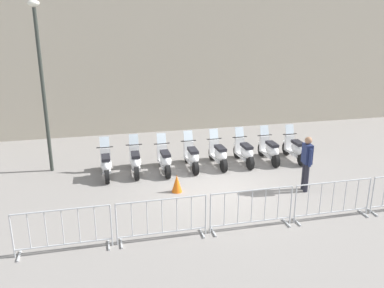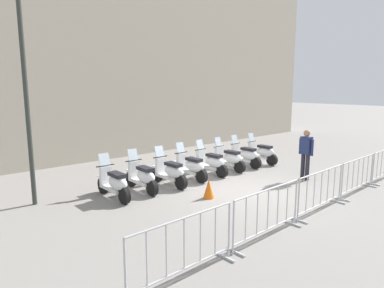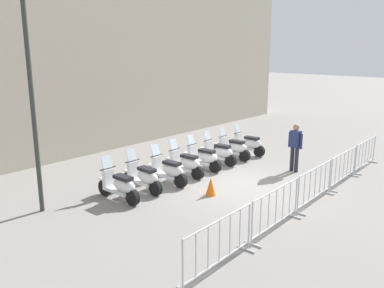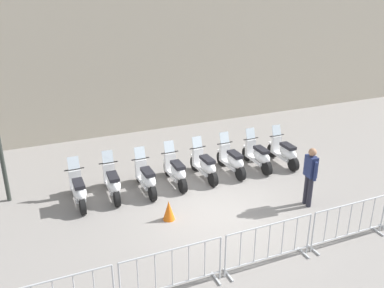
# 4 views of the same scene
# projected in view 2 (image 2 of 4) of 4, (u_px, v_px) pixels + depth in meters

# --- Properties ---
(ground_plane) EXTENTS (120.00, 120.00, 0.00)m
(ground_plane) POSITION_uv_depth(u_px,v_px,m) (247.00, 190.00, 10.03)
(ground_plane) COLOR gray
(building_facade) EXTENTS (27.94, 7.70, 12.16)m
(building_facade) POSITION_uv_depth(u_px,v_px,m) (110.00, 25.00, 15.13)
(building_facade) COLOR #B2A893
(building_facade) RESTS_ON ground
(motorcycle_0) EXTENTS (0.67, 1.72, 1.24)m
(motorcycle_0) POSITION_uv_depth(u_px,v_px,m) (114.00, 183.00, 9.17)
(motorcycle_0) COLOR black
(motorcycle_0) RESTS_ON ground
(motorcycle_1) EXTENTS (0.63, 1.72, 1.24)m
(motorcycle_1) POSITION_uv_depth(u_px,v_px,m) (142.00, 177.00, 9.86)
(motorcycle_1) COLOR black
(motorcycle_1) RESTS_ON ground
(motorcycle_2) EXTENTS (0.68, 1.71, 1.24)m
(motorcycle_2) POSITION_uv_depth(u_px,v_px,m) (170.00, 172.00, 10.43)
(motorcycle_2) COLOR black
(motorcycle_2) RESTS_ON ground
(motorcycle_3) EXTENTS (0.67, 1.71, 1.24)m
(motorcycle_3) POSITION_uv_depth(u_px,v_px,m) (191.00, 167.00, 11.16)
(motorcycle_3) COLOR black
(motorcycle_3) RESTS_ON ground
(motorcycle_4) EXTENTS (0.71, 1.71, 1.24)m
(motorcycle_4) POSITION_uv_depth(u_px,v_px,m) (211.00, 163.00, 11.81)
(motorcycle_4) COLOR black
(motorcycle_4) RESTS_ON ground
(motorcycle_5) EXTENTS (0.70, 1.71, 1.24)m
(motorcycle_5) POSITION_uv_depth(u_px,v_px,m) (229.00, 159.00, 12.46)
(motorcycle_5) COLOR black
(motorcycle_5) RESTS_ON ground
(motorcycle_6) EXTENTS (0.68, 1.71, 1.24)m
(motorcycle_6) POSITION_uv_depth(u_px,v_px,m) (245.00, 156.00, 13.11)
(motorcycle_6) COLOR black
(motorcycle_6) RESTS_ON ground
(motorcycle_7) EXTENTS (0.67, 1.72, 1.24)m
(motorcycle_7) POSITION_uv_depth(u_px,v_px,m) (261.00, 153.00, 13.69)
(motorcycle_7) COLOR black
(motorcycle_7) RESTS_ON ground
(barrier_segment_0) EXTENTS (2.15, 0.82, 1.07)m
(barrier_segment_0) POSITION_uv_depth(u_px,v_px,m) (184.00, 249.00, 5.22)
(barrier_segment_0) COLOR #B2B5B7
(barrier_segment_0) RESTS_ON ground
(barrier_segment_1) EXTENTS (2.15, 0.82, 1.07)m
(barrier_segment_1) POSITION_uv_depth(u_px,v_px,m) (268.00, 214.00, 6.72)
(barrier_segment_1) COLOR #B2B5B7
(barrier_segment_1) RESTS_ON ground
(barrier_segment_2) EXTENTS (2.15, 0.82, 1.07)m
(barrier_segment_2) POSITION_uv_depth(u_px,v_px,m) (321.00, 191.00, 8.21)
(barrier_segment_2) COLOR #B2B5B7
(barrier_segment_2) RESTS_ON ground
(barrier_segment_3) EXTENTS (2.15, 0.82, 1.07)m
(barrier_segment_3) POSITION_uv_depth(u_px,v_px,m) (358.00, 176.00, 9.70)
(barrier_segment_3) COLOR #B2B5B7
(barrier_segment_3) RESTS_ON ground
(street_lamp) EXTENTS (0.36, 0.36, 5.63)m
(street_lamp) POSITION_uv_depth(u_px,v_px,m) (25.00, 76.00, 8.25)
(street_lamp) COLOR #2D332D
(street_lamp) RESTS_ON ground
(officer_near_row_end) EXTENTS (0.26, 0.55, 1.73)m
(officer_near_row_end) POSITION_uv_depth(u_px,v_px,m) (306.00, 152.00, 11.09)
(officer_near_row_end) COLOR #23232D
(officer_near_row_end) RESTS_ON ground
(traffic_cone) EXTENTS (0.32, 0.32, 0.55)m
(traffic_cone) POSITION_uv_depth(u_px,v_px,m) (209.00, 189.00, 9.28)
(traffic_cone) COLOR orange
(traffic_cone) RESTS_ON ground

